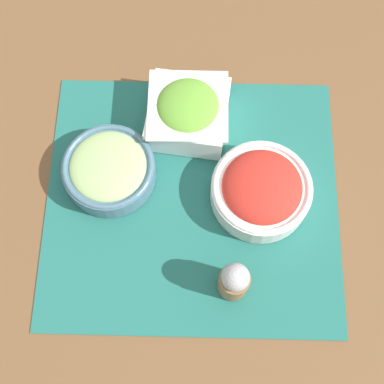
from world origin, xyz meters
name	(u,v)px	position (x,y,z in m)	size (l,w,h in m)	color
ground_plane	(192,199)	(0.00, 0.00, 0.00)	(3.00, 3.00, 0.00)	brown
placemat	(192,199)	(0.00, 0.00, 0.00)	(0.49, 0.45, 0.00)	#236B60
lettuce_bowl	(188,112)	(-0.01, 0.14, 0.04)	(0.15, 0.15, 0.08)	white
tomato_bowl	(261,190)	(0.11, 0.01, 0.04)	(0.16, 0.16, 0.07)	white
cucumber_bowl	(109,169)	(-0.14, 0.04, 0.03)	(0.15, 0.15, 0.05)	slate
pepper_shaker	(234,281)	(0.07, -0.15, 0.05)	(0.05, 0.05, 0.09)	olive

